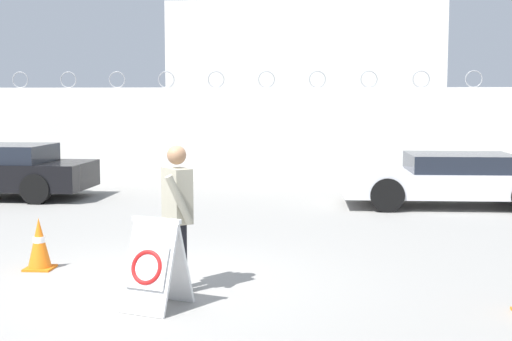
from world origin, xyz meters
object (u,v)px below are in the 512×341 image
(security_guard, at_px, (177,210))
(parked_car_far_side, at_px, (451,179))
(barricade_sign, at_px, (155,264))
(traffic_cone_near, at_px, (39,244))

(security_guard, height_order, parked_car_far_side, security_guard)
(barricade_sign, distance_m, traffic_cone_near, 2.62)
(security_guard, distance_m, traffic_cone_near, 2.43)
(security_guard, bearing_deg, parked_car_far_side, 111.80)
(traffic_cone_near, bearing_deg, parked_car_far_side, 42.89)
(barricade_sign, bearing_deg, parked_car_far_side, 78.60)
(traffic_cone_near, height_order, parked_car_far_side, parked_car_far_side)
(security_guard, relative_size, traffic_cone_near, 2.49)
(security_guard, height_order, traffic_cone_near, security_guard)
(barricade_sign, distance_m, security_guard, 0.87)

